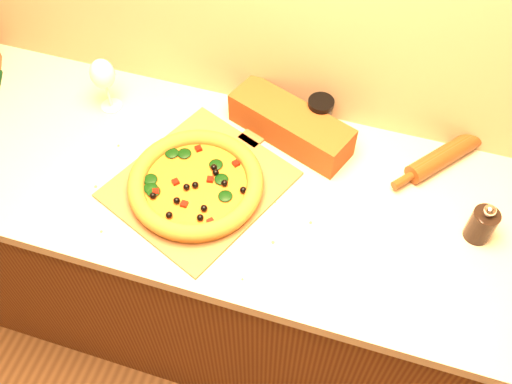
# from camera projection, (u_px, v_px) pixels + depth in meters

# --- Properties ---
(cabinet) EXTENTS (2.80, 0.65, 0.86)m
(cabinet) POSITION_uv_depth(u_px,v_px,m) (258.00, 271.00, 1.95)
(cabinet) COLOR #4A2210
(cabinet) RESTS_ON ground
(countertop) EXTENTS (2.84, 0.68, 0.04)m
(countertop) POSITION_uv_depth(u_px,v_px,m) (259.00, 194.00, 1.58)
(countertop) COLOR #C0B496
(countertop) RESTS_ON cabinet
(pizza_peel) EXTENTS (0.53, 0.63, 0.01)m
(pizza_peel) POSITION_uv_depth(u_px,v_px,m) (204.00, 180.00, 1.58)
(pizza_peel) COLOR brown
(pizza_peel) RESTS_ON countertop
(pizza) EXTENTS (0.37, 0.37, 0.05)m
(pizza) POSITION_uv_depth(u_px,v_px,m) (196.00, 184.00, 1.54)
(pizza) COLOR #BB7C2E
(pizza) RESTS_ON pizza_peel
(pepper_grinder) EXTENTS (0.07, 0.07, 0.13)m
(pepper_grinder) POSITION_uv_depth(u_px,v_px,m) (482.00, 224.00, 1.44)
(pepper_grinder) COLOR black
(pepper_grinder) RESTS_ON countertop
(rolling_pin) EXTENTS (0.28, 0.33, 0.06)m
(rolling_pin) POSITION_uv_depth(u_px,v_px,m) (448.00, 153.00, 1.61)
(rolling_pin) COLOR #5A340F
(rolling_pin) RESTS_ON countertop
(bread_bag) EXTENTS (0.39, 0.25, 0.10)m
(bread_bag) POSITION_uv_depth(u_px,v_px,m) (291.00, 125.00, 1.64)
(bread_bag) COLOR #643013
(bread_bag) RESTS_ON countertop
(wine_glass) EXTENTS (0.07, 0.07, 0.18)m
(wine_glass) POSITION_uv_depth(u_px,v_px,m) (103.00, 75.00, 1.65)
(wine_glass) COLOR silver
(wine_glass) RESTS_ON countertop
(dark_jar) EXTENTS (0.07, 0.07, 0.12)m
(dark_jar) POSITION_uv_depth(u_px,v_px,m) (319.00, 116.00, 1.65)
(dark_jar) COLOR black
(dark_jar) RESTS_ON countertop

